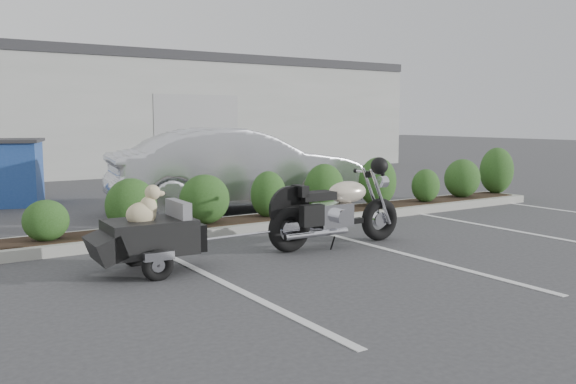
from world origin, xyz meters
TOP-DOWN VIEW (x-y plane):
  - ground at (0.00, 0.00)m, footprint 90.00×90.00m
  - planter_kerb at (1.00, 2.20)m, footprint 12.00×1.00m
  - building at (0.00, 17.00)m, footprint 26.00×10.00m
  - motorcycle at (0.76, 0.26)m, footprint 2.22×0.75m
  - pet_trailer at (-2.02, 0.29)m, footprint 1.77×0.99m
  - sedan at (1.18, 4.00)m, footprint 5.17×2.52m

SIDE VIEW (x-z plane):
  - ground at x=0.00m, z-range 0.00..0.00m
  - planter_kerb at x=1.00m, z-range 0.00..0.15m
  - pet_trailer at x=-2.02m, z-range -0.08..0.97m
  - motorcycle at x=0.76m, z-range -0.13..1.15m
  - sedan at x=1.18m, z-range 0.00..1.63m
  - building at x=0.00m, z-range 0.00..4.00m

